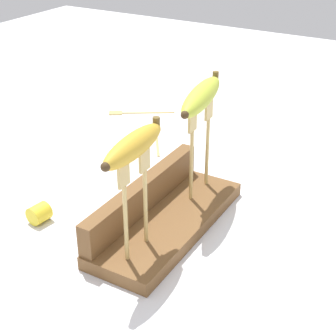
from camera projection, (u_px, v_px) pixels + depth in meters
name	position (u px, v px, depth m)	size (l,w,h in m)	color
ground_plane	(168.00, 228.00, 0.97)	(3.00, 3.00, 0.00)	silver
wooden_board	(168.00, 222.00, 0.96)	(0.36, 0.13, 0.03)	brown
board_backstop	(143.00, 195.00, 0.97)	(0.35, 0.03, 0.06)	brown
fork_stand_left	(135.00, 196.00, 0.82)	(0.08, 0.01, 0.17)	tan
fork_stand_right	(200.00, 142.00, 0.99)	(0.09, 0.01, 0.18)	tan
banana_raised_left	(133.00, 146.00, 0.78)	(0.16, 0.04, 0.04)	gold
banana_raised_right	(201.00, 96.00, 0.94)	(0.20, 0.07, 0.04)	#B2C138
fork_fallen_near	(156.00, 134.00, 1.33)	(0.16, 0.12, 0.01)	tan
fork_fallen_far	(133.00, 112.00, 1.46)	(0.11, 0.16, 0.01)	tan
banana_chunk_far	(40.00, 213.00, 0.98)	(0.04, 0.04, 0.04)	yellow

